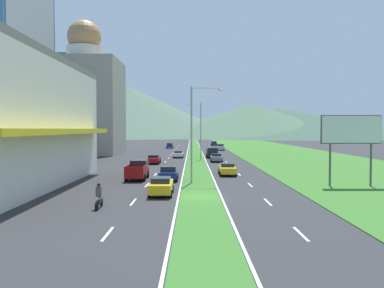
{
  "coord_description": "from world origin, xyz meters",
  "views": [
    {
      "loc": [
        -0.65,
        -31.33,
        5.54
      ],
      "look_at": [
        -0.41,
        35.67,
        2.93
      ],
      "focal_mm": 36.31,
      "sensor_mm": 36.0,
      "label": 1
    }
  ],
  "objects_px": {
    "pickup_truck_1": "(211,153)",
    "motorcycle_rider": "(98,198)",
    "car_7": "(167,173)",
    "billboard_roadside": "(350,133)",
    "car_0": "(213,143)",
    "pickup_truck_0": "(136,170)",
    "street_lamp_near": "(194,128)",
    "car_6": "(152,159)",
    "car_8": "(177,154)",
    "car_3": "(215,158)",
    "car_1": "(168,146)",
    "car_2": "(219,147)",
    "car_5": "(160,186)",
    "car_4": "(226,169)",
    "street_lamp_mid": "(198,128)"
  },
  "relations": [
    {
      "from": "street_lamp_near",
      "to": "pickup_truck_0",
      "type": "relative_size",
      "value": 1.82
    },
    {
      "from": "car_0",
      "to": "car_1",
      "type": "xyz_separation_m",
      "value": [
        -13.61,
        -17.07,
        0.01
      ]
    },
    {
      "from": "car_8",
      "to": "car_6",
      "type": "bearing_deg",
      "value": 165.12
    },
    {
      "from": "car_7",
      "to": "pickup_truck_1",
      "type": "bearing_deg",
      "value": -10.98
    },
    {
      "from": "car_0",
      "to": "billboard_roadside",
      "type": "bearing_deg",
      "value": 5.01
    },
    {
      "from": "car_1",
      "to": "car_2",
      "type": "height_order",
      "value": "car_2"
    },
    {
      "from": "car_8",
      "to": "motorcycle_rider",
      "type": "bearing_deg",
      "value": 175.44
    },
    {
      "from": "car_4",
      "to": "car_6",
      "type": "bearing_deg",
      "value": -145.87
    },
    {
      "from": "car_0",
      "to": "motorcycle_rider",
      "type": "height_order",
      "value": "motorcycle_rider"
    },
    {
      "from": "pickup_truck_1",
      "to": "car_6",
      "type": "bearing_deg",
      "value": -37.86
    },
    {
      "from": "car_7",
      "to": "car_8",
      "type": "bearing_deg",
      "value": 0.24
    },
    {
      "from": "car_0",
      "to": "car_8",
      "type": "bearing_deg",
      "value": -10.54
    },
    {
      "from": "car_0",
      "to": "car_7",
      "type": "height_order",
      "value": "car_7"
    },
    {
      "from": "car_7",
      "to": "pickup_truck_1",
      "type": "height_order",
      "value": "pickup_truck_1"
    },
    {
      "from": "car_5",
      "to": "car_0",
      "type": "bearing_deg",
      "value": -5.88
    },
    {
      "from": "pickup_truck_1",
      "to": "car_7",
      "type": "bearing_deg",
      "value": -10.98
    },
    {
      "from": "car_3",
      "to": "car_8",
      "type": "xyz_separation_m",
      "value": [
        -6.76,
        9.49,
        -0.02
      ]
    },
    {
      "from": "car_1",
      "to": "pickup_truck_0",
      "type": "height_order",
      "value": "pickup_truck_0"
    },
    {
      "from": "car_0",
      "to": "car_7",
      "type": "relative_size",
      "value": 1.19
    },
    {
      "from": "street_lamp_mid",
      "to": "car_6",
      "type": "relative_size",
      "value": 2.15
    },
    {
      "from": "car_0",
      "to": "car_3",
      "type": "height_order",
      "value": "car_0"
    },
    {
      "from": "car_3",
      "to": "pickup_truck_1",
      "type": "height_order",
      "value": "pickup_truck_1"
    },
    {
      "from": "street_lamp_near",
      "to": "car_6",
      "type": "relative_size",
      "value": 2.08
    },
    {
      "from": "street_lamp_near",
      "to": "car_8",
      "type": "xyz_separation_m",
      "value": [
        -2.96,
        35.24,
        -4.96
      ]
    },
    {
      "from": "car_6",
      "to": "car_4",
      "type": "bearing_deg",
      "value": -145.87
    },
    {
      "from": "street_lamp_mid",
      "to": "pickup_truck_0",
      "type": "xyz_separation_m",
      "value": [
        -7.31,
        -26.16,
        -4.77
      ]
    },
    {
      "from": "car_5",
      "to": "car_2",
      "type": "bearing_deg",
      "value": -8.32
    },
    {
      "from": "street_lamp_mid",
      "to": "pickup_truck_0",
      "type": "height_order",
      "value": "street_lamp_mid"
    },
    {
      "from": "motorcycle_rider",
      "to": "street_lamp_mid",
      "type": "bearing_deg",
      "value": -10.46
    },
    {
      "from": "pickup_truck_1",
      "to": "motorcycle_rider",
      "type": "height_order",
      "value": "pickup_truck_1"
    },
    {
      "from": "car_2",
      "to": "car_6",
      "type": "height_order",
      "value": "car_2"
    },
    {
      "from": "car_3",
      "to": "car_4",
      "type": "bearing_deg",
      "value": 0.39
    },
    {
      "from": "motorcycle_rider",
      "to": "car_5",
      "type": "bearing_deg",
      "value": -34.89
    },
    {
      "from": "car_0",
      "to": "car_3",
      "type": "relative_size",
      "value": 1.15
    },
    {
      "from": "car_7",
      "to": "car_8",
      "type": "relative_size",
      "value": 0.93
    },
    {
      "from": "car_0",
      "to": "car_7",
      "type": "distance_m",
      "value": 86.83
    },
    {
      "from": "car_2",
      "to": "car_8",
      "type": "xyz_separation_m",
      "value": [
        -10.05,
        -25.96,
        -0.11
      ]
    },
    {
      "from": "car_3",
      "to": "car_5",
      "type": "distance_m",
      "value": 33.41
    },
    {
      "from": "car_2",
      "to": "pickup_truck_0",
      "type": "distance_m",
      "value": 59.36
    },
    {
      "from": "car_7",
      "to": "pickup_truck_0",
      "type": "relative_size",
      "value": 0.74
    },
    {
      "from": "car_0",
      "to": "car_2",
      "type": "relative_size",
      "value": 1.04
    },
    {
      "from": "street_lamp_mid",
      "to": "car_4",
      "type": "height_order",
      "value": "street_lamp_mid"
    },
    {
      "from": "billboard_roadside",
      "to": "motorcycle_rider",
      "type": "distance_m",
      "value": 24.38
    },
    {
      "from": "street_lamp_near",
      "to": "car_5",
      "type": "bearing_deg",
      "value": -112.44
    },
    {
      "from": "car_4",
      "to": "pickup_truck_0",
      "type": "bearing_deg",
      "value": -70.03
    },
    {
      "from": "pickup_truck_1",
      "to": "billboard_roadside",
      "type": "bearing_deg",
      "value": 16.83
    },
    {
      "from": "car_0",
      "to": "pickup_truck_0",
      "type": "bearing_deg",
      "value": -8.85
    },
    {
      "from": "car_4",
      "to": "car_5",
      "type": "height_order",
      "value": "car_5"
    },
    {
      "from": "car_6",
      "to": "pickup_truck_0",
      "type": "xyz_separation_m",
      "value": [
        0.08,
        -18.94,
        0.24
      ]
    },
    {
      "from": "billboard_roadside",
      "to": "car_7",
      "type": "bearing_deg",
      "value": 165.89
    }
  ]
}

